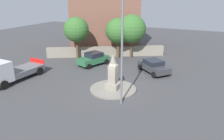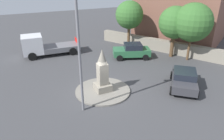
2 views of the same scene
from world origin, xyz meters
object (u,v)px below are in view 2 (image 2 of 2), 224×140
car_green_far_side (132,51)px  car_dark_grey_waiting (184,79)px  tree_mid_cluster (175,23)px  streetlamp (78,30)px  truck_white_approaching (43,46)px  tree_far_corner (129,15)px  monument (102,73)px  tree_near_wall (193,23)px

car_green_far_side → car_dark_grey_waiting: size_ratio=1.02×
car_green_far_side → tree_mid_cluster: 5.22m
streetlamp → tree_mid_cluster: (-11.76, -5.42, -1.69)m
tree_mid_cluster → car_green_far_side: bearing=-19.6°
car_green_far_side → truck_white_approaching: 9.58m
tree_far_corner → car_green_far_side: bearing=66.3°
monument → truck_white_approaching: size_ratio=0.55×
monument → car_green_far_side: monument is taller
car_green_far_side → tree_mid_cluster: bearing=160.4°
car_dark_grey_waiting → tree_mid_cluster: (-3.67, -5.86, 2.91)m
car_green_far_side → streetlamp: bearing=42.0°
car_dark_grey_waiting → tree_mid_cluster: 7.50m
car_dark_grey_waiting → tree_near_wall: 7.02m
truck_white_approaching → tree_mid_cluster: bearing=153.6°
streetlamp → tree_far_corner: 13.66m
monument → tree_near_wall: 11.01m
streetlamp → tree_near_wall: streetlamp is taller
truck_white_approaching → tree_mid_cluster: 14.12m
tree_near_wall → tree_mid_cluster: size_ratio=1.08×
monument → tree_near_wall: (-10.53, -2.22, 2.36)m
tree_far_corner → monument: bearing=50.5°
truck_white_approaching → tree_near_wall: (-13.31, 7.70, 2.80)m
streetlamp → car_dark_grey_waiting: (-8.09, 0.44, -4.60)m
car_green_far_side → tree_near_wall: (-4.98, 2.99, 3.10)m
tree_mid_cluster → tree_far_corner: 5.42m
tree_near_wall → streetlamp: bearing=17.1°
tree_near_wall → car_dark_grey_waiting: bearing=43.7°
truck_white_approaching → tree_mid_cluster: (-12.44, 6.18, 2.57)m
streetlamp → truck_white_approaching: (0.68, -11.59, -4.26)m
car_dark_grey_waiting → tree_far_corner: (-0.98, -10.56, 3.14)m
monument → car_dark_grey_waiting: size_ratio=0.79×
monument → tree_mid_cluster: (-9.65, -3.74, 2.13)m
truck_white_approaching → tree_far_corner: tree_far_corner is taller
streetlamp → tree_near_wall: (-12.63, -3.89, -1.46)m
tree_near_wall → tree_far_corner: tree_near_wall is taller
streetlamp → car_green_far_side: (-7.65, -6.88, -4.56)m
tree_near_wall → tree_mid_cluster: tree_near_wall is taller
streetlamp → tree_near_wall: 13.30m
streetlamp → tree_near_wall: size_ratio=1.55×
car_dark_grey_waiting → tree_near_wall: (-4.54, -4.33, 3.14)m
streetlamp → truck_white_approaching: bearing=-86.6°
car_dark_grey_waiting → tree_far_corner: bearing=-95.3°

